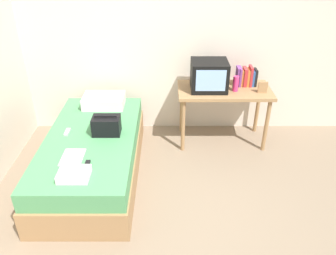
# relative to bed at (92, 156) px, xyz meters

# --- Properties ---
(ground_plane) EXTENTS (8.00, 8.00, 0.00)m
(ground_plane) POSITION_rel_bed_xyz_m (0.91, -0.82, -0.26)
(ground_plane) COLOR #84705B
(wall_back) EXTENTS (5.20, 0.10, 2.60)m
(wall_back) POSITION_rel_bed_xyz_m (0.91, 1.18, 1.04)
(wall_back) COLOR beige
(wall_back) RESTS_ON ground
(bed) EXTENTS (1.00, 2.00, 0.52)m
(bed) POSITION_rel_bed_xyz_m (0.00, 0.00, 0.00)
(bed) COLOR #9E754C
(bed) RESTS_ON ground
(desk) EXTENTS (1.16, 0.60, 0.75)m
(desk) POSITION_rel_bed_xyz_m (1.56, 0.75, 0.40)
(desk) COLOR #9E754C
(desk) RESTS_ON ground
(tv) EXTENTS (0.44, 0.39, 0.36)m
(tv) POSITION_rel_bed_xyz_m (1.35, 0.74, 0.68)
(tv) COLOR black
(tv) RESTS_ON desk
(water_bottle) EXTENTS (0.07, 0.07, 0.19)m
(water_bottle) POSITION_rel_bed_xyz_m (1.67, 0.69, 0.59)
(water_bottle) COLOR #E53372
(water_bottle) RESTS_ON desk
(book_row) EXTENTS (0.25, 0.17, 0.25)m
(book_row) POSITION_rel_bed_xyz_m (1.84, 0.87, 0.61)
(book_row) COLOR #7A3D89
(book_row) RESTS_ON desk
(picture_frame) EXTENTS (0.11, 0.02, 0.14)m
(picture_frame) POSITION_rel_bed_xyz_m (2.00, 0.63, 0.57)
(picture_frame) COLOR #9E754C
(picture_frame) RESTS_ON desk
(pillow) EXTENTS (0.51, 0.35, 0.14)m
(pillow) POSITION_rel_bed_xyz_m (0.03, 0.74, 0.33)
(pillow) COLOR silver
(pillow) RESTS_ON bed
(handbag) EXTENTS (0.30, 0.20, 0.22)m
(handbag) POSITION_rel_bed_xyz_m (0.18, 0.06, 0.36)
(handbag) COLOR black
(handbag) RESTS_ON bed
(magazine) EXTENTS (0.21, 0.29, 0.01)m
(magazine) POSITION_rel_bed_xyz_m (-0.10, -0.41, 0.27)
(magazine) COLOR white
(magazine) RESTS_ON bed
(remote_dark) EXTENTS (0.04, 0.16, 0.02)m
(remote_dark) POSITION_rel_bed_xyz_m (0.08, -0.55, 0.27)
(remote_dark) COLOR black
(remote_dark) RESTS_ON bed
(remote_silver) EXTENTS (0.04, 0.14, 0.02)m
(remote_silver) POSITION_rel_bed_xyz_m (-0.27, 0.07, 0.27)
(remote_silver) COLOR #B7B7BC
(remote_silver) RESTS_ON bed
(folded_towel) EXTENTS (0.28, 0.22, 0.07)m
(folded_towel) POSITION_rel_bed_xyz_m (-0.00, -0.72, 0.30)
(folded_towel) COLOR white
(folded_towel) RESTS_ON bed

